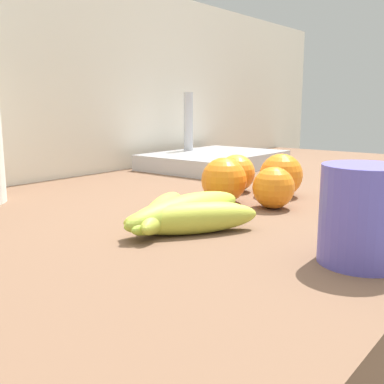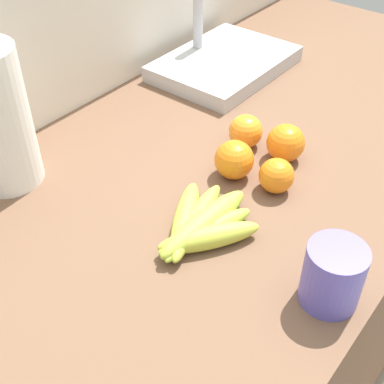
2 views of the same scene
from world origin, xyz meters
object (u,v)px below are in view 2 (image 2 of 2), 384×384
(orange_far_right, at_px, (245,131))
(sink_basin, at_px, (224,62))
(mug, at_px, (333,276))
(orange_center, at_px, (234,160))
(banana_bunch, at_px, (200,226))
(orange_back_left, at_px, (277,175))
(orange_front, at_px, (286,143))

(orange_far_right, height_order, sink_basin, sink_basin)
(sink_basin, height_order, mug, sink_basin)
(orange_center, xyz_separation_m, mug, (-0.15, -0.27, 0.01))
(orange_center, distance_m, sink_basin, 0.43)
(banana_bunch, height_order, orange_center, orange_center)
(banana_bunch, distance_m, orange_back_left, 0.18)
(sink_basin, relative_size, mug, 3.45)
(orange_front, distance_m, orange_back_left, 0.10)
(orange_front, height_order, mug, mug)
(orange_far_right, distance_m, mug, 0.40)
(orange_center, bearing_deg, orange_front, -23.90)
(orange_front, distance_m, mug, 0.34)
(orange_back_left, relative_size, sink_basin, 0.19)
(banana_bunch, height_order, sink_basin, sink_basin)
(orange_center, bearing_deg, orange_far_right, 22.64)
(orange_front, bearing_deg, orange_back_left, -157.96)
(orange_center, xyz_separation_m, orange_back_left, (0.02, -0.08, -0.00))
(orange_front, relative_size, orange_back_left, 1.16)
(mug, bearing_deg, orange_front, 41.34)
(banana_bunch, bearing_deg, orange_center, 16.10)
(orange_back_left, height_order, mug, mug)
(orange_back_left, distance_m, sink_basin, 0.47)
(orange_back_left, bearing_deg, mug, -131.43)
(orange_center, bearing_deg, orange_back_left, -79.09)
(orange_center, relative_size, orange_back_left, 1.15)
(banana_bunch, height_order, orange_far_right, orange_far_right)
(orange_center, bearing_deg, mug, -119.06)
(orange_front, xyz_separation_m, orange_back_left, (-0.09, -0.04, -0.01))
(banana_bunch, distance_m, orange_far_right, 0.27)
(orange_back_left, height_order, orange_far_right, orange_far_right)
(banana_bunch, xyz_separation_m, sink_basin, (0.50, 0.31, 0.00))
(orange_far_right, bearing_deg, orange_center, -157.36)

